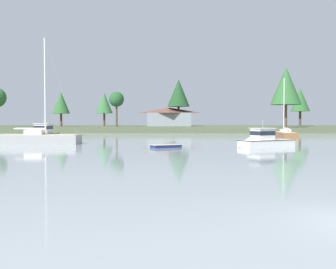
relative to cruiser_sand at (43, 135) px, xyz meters
name	(u,v)px	position (x,y,z in m)	size (l,w,h in m)	color
far_shore_bank	(197,128)	(26.25, 50.16, 0.03)	(168.64, 45.47, 1.25)	#4C563D
cruiser_sand	(43,135)	(0.00, 0.00, 0.00)	(2.80, 8.12, 4.56)	tan
dinghy_navy	(166,147)	(19.76, -20.50, -0.48)	(3.50, 2.80, 0.47)	navy
cruiser_white	(261,143)	(29.98, -19.17, -0.14)	(7.35, 5.36, 3.68)	white
sailboat_wood	(285,136)	(38.51, 4.19, -0.36)	(2.21, 7.96, 10.41)	brown
sailboat_grey	(39,142)	(4.11, -13.92, -0.30)	(9.89, 3.14, 13.60)	gray
shore_tree_inland_c	(117,100)	(6.50, 34.21, 7.13)	(3.57, 3.57, 8.36)	brown
shore_tree_center_right	(300,100)	(54.96, 51.94, 7.86)	(5.22, 5.22, 10.46)	brown
shore_tree_far_right	(104,103)	(0.71, 50.35, 6.99)	(4.68, 4.68, 9.24)	brown
shore_tree_inland_a	(61,103)	(-8.74, 41.28, 6.66)	(4.49, 4.49, 8.80)	brown
shore_tree_left_mid	(179,93)	(21.24, 49.99, 9.70)	(6.09, 6.09, 12.83)	brown
shore_tree_far_left	(286,86)	(45.51, 30.76, 10.03)	(6.99, 6.99, 13.69)	brown
cottage_near_water	(169,117)	(18.72, 50.87, 3.27)	(12.78, 7.38, 5.07)	gray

